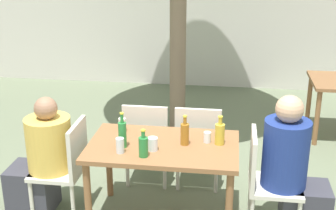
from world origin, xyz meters
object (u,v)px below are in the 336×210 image
(dining_table_front, at_px, (163,154))
(drinking_glass_0, at_px, (122,125))
(drinking_glass_2, at_px, (120,145))
(patio_chair_0, at_px, (67,163))
(patio_chair_1, at_px, (265,177))
(oil_cruet_1, at_px, (220,133))
(patio_chair_2, at_px, (147,139))
(amber_bottle_3, at_px, (185,133))
(person_seated_1, at_px, (293,172))
(green_bottle_0, at_px, (122,134))
(person_seated_0, at_px, (42,161))
(patio_chair_3, at_px, (198,142))
(drinking_glass_1, at_px, (153,144))
(green_bottle_2, at_px, (143,146))
(drinking_glass_3, at_px, (207,137))

(dining_table_front, xyz_separation_m, drinking_glass_0, (-0.41, 0.23, 0.16))
(dining_table_front, xyz_separation_m, drinking_glass_2, (-0.32, -0.20, 0.16))
(patio_chair_0, xyz_separation_m, patio_chair_1, (1.74, 0.00, 0.00))
(patio_chair_1, distance_m, oil_cruet_1, 0.53)
(patio_chair_2, bearing_deg, patio_chair_0, 45.67)
(dining_table_front, height_order, amber_bottle_3, amber_bottle_3)
(oil_cruet_1, bearing_deg, patio_chair_0, -176.57)
(person_seated_1, relative_size, amber_bottle_3, 4.66)
(patio_chair_2, relative_size, green_bottle_0, 2.85)
(person_seated_0, distance_m, drinking_glass_0, 0.79)
(person_seated_1, height_order, green_bottle_0, person_seated_1)
(person_seated_1, bearing_deg, person_seated_0, 90.00)
(patio_chair_0, xyz_separation_m, drinking_glass_2, (0.55, -0.20, 0.31))
(patio_chair_3, bearing_deg, drinking_glass_0, 31.28)
(green_bottle_0, height_order, amber_bottle_3, green_bottle_0)
(patio_chair_0, distance_m, green_bottle_0, 0.66)
(dining_table_front, distance_m, patio_chair_2, 0.70)
(person_seated_0, bearing_deg, patio_chair_0, 90.00)
(person_seated_1, bearing_deg, drinking_glass_1, 95.89)
(green_bottle_2, height_order, drinking_glass_2, green_bottle_2)
(patio_chair_3, height_order, drinking_glass_2, patio_chair_3)
(patio_chair_2, distance_m, green_bottle_0, 0.81)
(amber_bottle_3, bearing_deg, drinking_glass_1, -148.80)
(patio_chair_3, bearing_deg, green_bottle_2, 66.72)
(drinking_glass_0, xyz_separation_m, drinking_glass_1, (0.34, -0.35, -0.01))
(green_bottle_2, bearing_deg, patio_chair_2, 98.72)
(patio_chair_0, bearing_deg, dining_table_front, 90.00)
(patio_chair_0, xyz_separation_m, drinking_glass_1, (0.80, -0.12, 0.30))
(person_seated_0, xyz_separation_m, green_bottle_2, (0.98, -0.25, 0.32))
(oil_cruet_1, bearing_deg, patio_chair_3, 111.68)
(patio_chair_1, height_order, drinking_glass_2, patio_chair_1)
(dining_table_front, bearing_deg, patio_chair_2, 112.09)
(amber_bottle_3, distance_m, drinking_glass_3, 0.21)
(patio_chair_1, distance_m, patio_chair_2, 1.29)
(green_bottle_2, bearing_deg, green_bottle_0, 143.72)
(green_bottle_0, distance_m, green_bottle_2, 0.26)
(drinking_glass_3, bearing_deg, patio_chair_2, 139.76)
(patio_chair_1, height_order, person_seated_1, person_seated_1)
(green_bottle_2, bearing_deg, person_seated_1, 11.42)
(oil_cruet_1, distance_m, drinking_glass_0, 0.89)
(patio_chair_1, bearing_deg, patio_chair_3, 44.33)
(drinking_glass_0, bearing_deg, oil_cruet_1, -9.46)
(amber_bottle_3, relative_size, drinking_glass_1, 2.35)
(person_seated_1, height_order, drinking_glass_1, person_seated_1)
(green_bottle_0, xyz_separation_m, amber_bottle_3, (0.51, 0.12, -0.02))
(patio_chair_3, height_order, green_bottle_0, green_bottle_0)
(person_seated_1, xyz_separation_m, drinking_glass_0, (-1.50, 0.23, 0.24))
(patio_chair_1, relative_size, person_seated_0, 0.79)
(patio_chair_1, distance_m, drinking_glass_2, 1.25)
(person_seated_0, relative_size, amber_bottle_3, 4.23)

